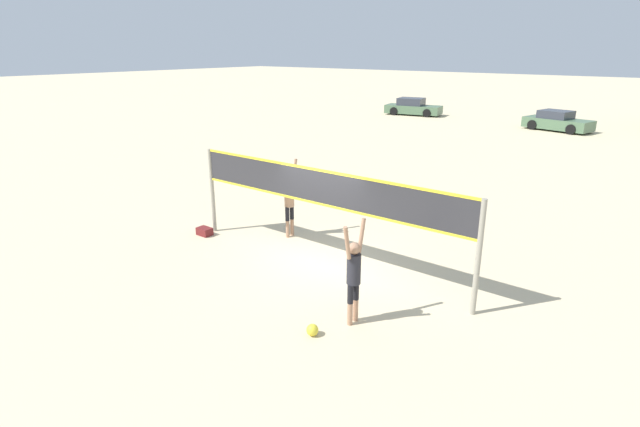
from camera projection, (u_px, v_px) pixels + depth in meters
ground_plane at (320, 264)px, 12.79m from camera, size 200.00×200.00×0.00m
volleyball_net at (320, 196)px, 12.20m from camera, size 8.20×0.12×2.51m
player_spiker at (354, 271)px, 9.74m from camera, size 0.28×0.71×2.16m
player_blocker at (289, 197)px, 14.32m from camera, size 0.28×0.72×2.27m
volleyball at (312, 330)px, 9.61m from camera, size 0.24×0.24×0.24m
gear_bag at (205, 231)px, 14.76m from camera, size 0.44×0.30×0.23m
parked_car_near at (413, 107)px, 40.78m from camera, size 4.68×2.47×1.36m
parked_car_mid at (557, 122)px, 33.11m from camera, size 4.49×2.65×1.31m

